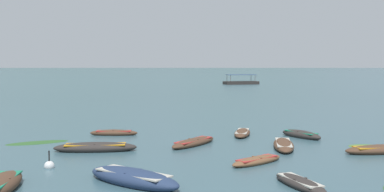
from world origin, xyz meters
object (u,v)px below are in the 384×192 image
Objects in this scene: rowboat_1 at (114,133)px; rowboat_2 at (284,145)px; rowboat_10 at (300,183)px; rowboat_6 at (301,135)px; rowboat_12 at (381,150)px; ferry_0 at (241,82)px; mooring_buoy at (49,166)px; rowboat_8 at (133,178)px; rowboat_3 at (95,148)px; rowboat_9 at (257,161)px; rowboat_4 at (194,142)px; rowboat_7 at (242,133)px.

rowboat_2 is at bearing -25.24° from rowboat_1.
rowboat_6 is at bearing 74.86° from rowboat_10.
ferry_0 is at bearing 87.33° from rowboat_12.
rowboat_6 is 3.56× the size of mooring_buoy.
rowboat_8 is 13.27m from rowboat_12.
rowboat_2 is at bearing 4.17° from rowboat_3.
rowboat_8 is 1.03× the size of rowboat_12.
rowboat_8 is (2.55, -11.90, 0.08)m from rowboat_1.
rowboat_8 is at bearing -154.63° from rowboat_12.
rowboat_2 is 1.34× the size of rowboat_10.
rowboat_9 is 4.06m from rowboat_10.
rowboat_12 is 4.62× the size of mooring_buoy.
mooring_buoy is at bearing -102.73° from ferry_0.
rowboat_10 is at bearing -55.01° from rowboat_1.
rowboat_4 is 9.83m from rowboat_12.
rowboat_6 is 0.36× the size of ferry_0.
rowboat_3 is 1.21× the size of rowboat_7.
ferry_0 reaches higher than rowboat_7.
rowboat_3 is 8.51m from rowboat_9.
rowboat_9 is 0.71× the size of rowboat_12.
rowboat_6 is at bearing 61.68° from rowboat_2.
rowboat_7 is at bearing 31.82° from rowboat_3.
mooring_buoy is (-11.26, -4.57, -0.06)m from rowboat_2.
rowboat_10 reaches higher than rowboat_9.
rowboat_7 is (8.23, -0.19, -0.00)m from rowboat_1.
ferry_0 is (13.47, 82.51, 0.30)m from rowboat_4.
rowboat_4 is at bearing 40.76° from mooring_buoy.
rowboat_9 is (7.93, -3.11, -0.06)m from rowboat_3.
rowboat_10 is 8.53m from rowboat_12.
rowboat_7 is 0.84× the size of rowboat_8.
rowboat_9 is 3.28× the size of mooring_buoy.
mooring_buoy is at bearing -136.80° from rowboat_7.
rowboat_6 reaches higher than rowboat_4.
rowboat_1 is at bearing 124.99° from rowboat_10.
ferry_0 is at bearing 84.10° from rowboat_2.
rowboat_6 is at bearing -94.81° from ferry_0.
rowboat_6 reaches higher than rowboat_9.
rowboat_1 is at bearing 88.57° from rowboat_3.
rowboat_4 is at bearing -159.23° from rowboat_6.
rowboat_6 is 1.02× the size of rowboat_10.
mooring_buoy is at bearing -139.24° from rowboat_4.
rowboat_12 is at bearing 46.98° from rowboat_10.
rowboat_8 is at bearing -67.64° from rowboat_3.
rowboat_8 is at bearing -115.92° from rowboat_7.
rowboat_3 is 86.24m from ferry_0.
mooring_buoy is at bearing -98.53° from rowboat_1.
rowboat_4 is (5.17, 1.69, -0.04)m from rowboat_3.
rowboat_1 is 0.96× the size of rowboat_6.
rowboat_12 is 85.12m from ferry_0.
rowboat_1 is 9.33m from mooring_buoy.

